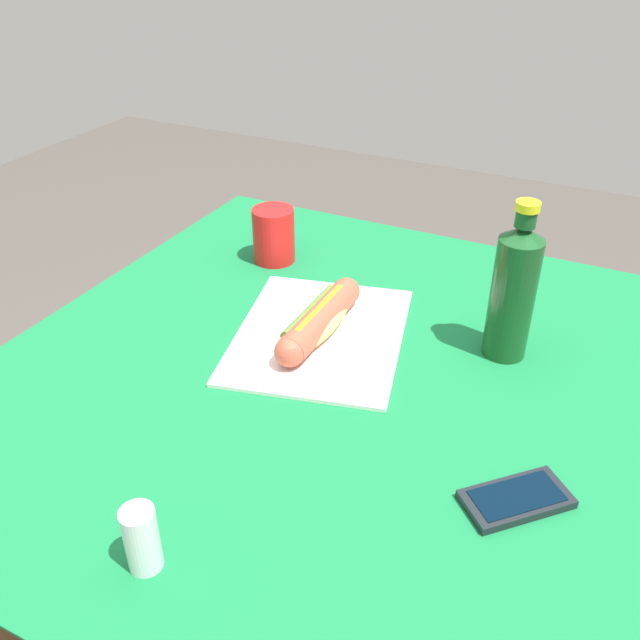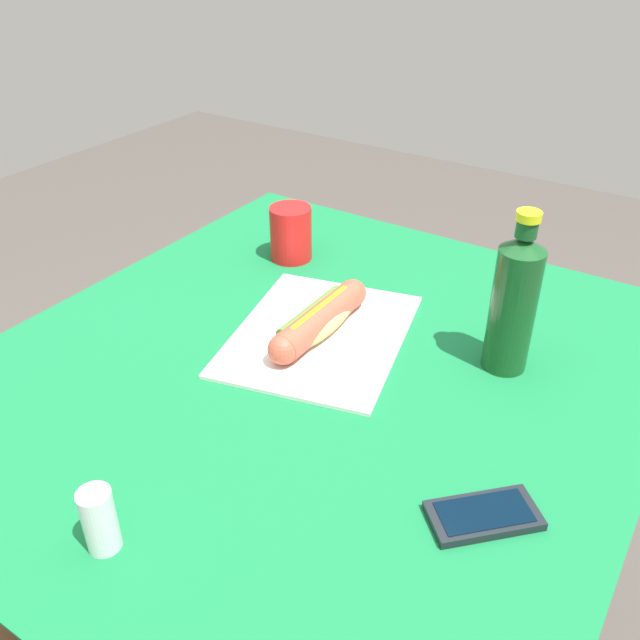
% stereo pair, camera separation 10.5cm
% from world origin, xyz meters
% --- Properties ---
extents(dining_table, '(1.02, 0.92, 0.76)m').
position_xyz_m(dining_table, '(0.00, 0.00, 0.62)').
color(dining_table, brown).
rests_on(dining_table, ground).
extents(paper_wrapper, '(0.37, 0.32, 0.01)m').
position_xyz_m(paper_wrapper, '(0.07, 0.04, 0.76)').
color(paper_wrapper, silver).
rests_on(paper_wrapper, dining_table).
extents(hot_dog, '(0.24, 0.06, 0.05)m').
position_xyz_m(hot_dog, '(0.07, 0.04, 0.79)').
color(hot_dog, tan).
rests_on(hot_dog, paper_wrapper).
extents(cell_phone, '(0.13, 0.13, 0.01)m').
position_xyz_m(cell_phone, '(-0.14, -0.32, 0.77)').
color(cell_phone, black).
rests_on(cell_phone, dining_table).
extents(soda_bottle, '(0.06, 0.06, 0.24)m').
position_xyz_m(soda_bottle, '(0.15, -0.23, 0.87)').
color(soda_bottle, '#14471E').
rests_on(soda_bottle, dining_table).
extents(drinking_cup, '(0.08, 0.08, 0.10)m').
position_xyz_m(drinking_cup, '(0.27, 0.23, 0.81)').
color(drinking_cup, red).
rests_on(drinking_cup, dining_table).
extents(salt_shaker, '(0.04, 0.04, 0.08)m').
position_xyz_m(salt_shaker, '(-0.39, 0.01, 0.80)').
color(salt_shaker, silver).
rests_on(salt_shaker, dining_table).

